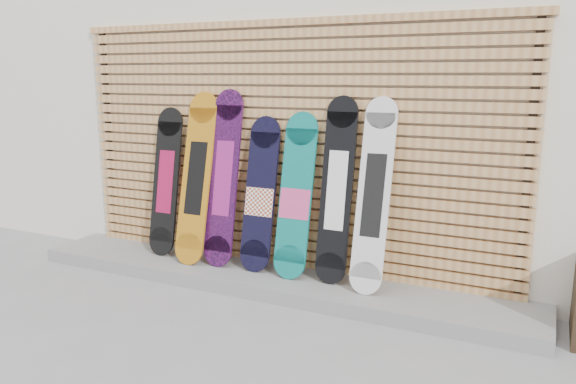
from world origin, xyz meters
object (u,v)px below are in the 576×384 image
(snowboard_0, at_px, (166,182))
(snowboard_2, at_px, (224,178))
(snowboard_4, at_px, (296,197))
(snowboard_3, at_px, (260,195))
(snowboard_5, at_px, (337,191))
(snowboard_1, at_px, (196,178))
(snowboard_6, at_px, (374,195))

(snowboard_0, distance_m, snowboard_2, 0.67)
(snowboard_4, bearing_deg, snowboard_3, 177.60)
(snowboard_3, bearing_deg, snowboard_5, 0.82)
(snowboard_0, bearing_deg, snowboard_2, -1.86)
(snowboard_0, relative_size, snowboard_3, 1.04)
(snowboard_0, height_order, snowboard_3, snowboard_0)
(snowboard_2, bearing_deg, snowboard_4, -0.38)
(snowboard_1, distance_m, snowboard_3, 0.65)
(snowboard_1, distance_m, snowboard_6, 1.69)
(snowboard_2, bearing_deg, snowboard_3, 1.56)
(snowboard_1, xyz_separation_m, snowboard_6, (1.69, 0.01, -0.01))
(snowboard_2, relative_size, snowboard_5, 1.03)
(snowboard_1, bearing_deg, snowboard_0, 171.89)
(snowboard_3, height_order, snowboard_4, snowboard_4)
(snowboard_2, distance_m, snowboard_5, 1.08)
(snowboard_1, height_order, snowboard_5, snowboard_1)
(snowboard_0, relative_size, snowboard_6, 0.91)
(snowboard_4, bearing_deg, snowboard_1, -178.29)
(snowboard_1, distance_m, snowboard_2, 0.27)
(snowboard_4, bearing_deg, snowboard_2, 179.62)
(snowboard_3, xyz_separation_m, snowboard_6, (1.05, -0.04, 0.10))
(snowboard_2, height_order, snowboard_5, snowboard_2)
(snowboard_5, bearing_deg, snowboard_1, -177.69)
(snowboard_3, distance_m, snowboard_6, 1.05)
(snowboard_2, relative_size, snowboard_3, 1.17)
(snowboard_2, xyz_separation_m, snowboard_6, (1.41, -0.03, -0.02))
(snowboard_1, relative_size, snowboard_6, 1.01)
(snowboard_1, bearing_deg, snowboard_4, 1.71)
(snowboard_0, height_order, snowboard_2, snowboard_2)
(snowboard_0, relative_size, snowboard_2, 0.89)
(snowboard_2, bearing_deg, snowboard_5, 1.07)
(snowboard_4, relative_size, snowboard_5, 0.91)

